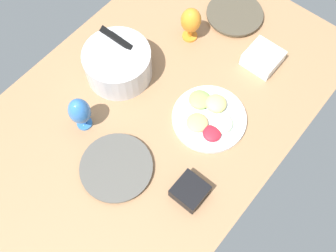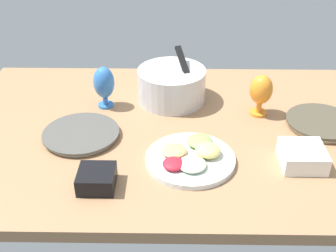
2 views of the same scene
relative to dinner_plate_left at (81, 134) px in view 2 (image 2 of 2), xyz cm
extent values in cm
cube|color=#99704C|center=(31.84, 6.24, -3.09)|extent=(160.00, 104.00, 4.00)
cylinder|color=silver|center=(0.00, 0.00, -0.43)|extent=(25.00, 25.00, 1.31)
cylinder|color=#4E4C47|center=(0.00, 0.00, 0.61)|extent=(27.17, 27.17, 0.78)
cylinder|color=beige|center=(87.21, 8.63, -0.27)|extent=(23.47, 23.47, 1.62)
cylinder|color=#494233|center=(87.21, 8.63, 1.02)|extent=(25.51, 25.51, 0.97)
cylinder|color=silver|center=(32.23, 27.93, 5.58)|extent=(27.26, 27.26, 13.34)
cylinder|color=white|center=(32.23, 27.93, 9.59)|extent=(24.53, 24.53, 2.40)
cube|color=black|center=(37.00, 27.93, 13.25)|extent=(8.14, 19.64, 11.30)
cylinder|color=silver|center=(38.33, -14.02, -0.19)|extent=(29.33, 29.33, 1.80)
ellipsoid|color=#F9E072|center=(44.01, -12.75, 2.59)|extent=(8.26, 8.26, 3.76)
ellipsoid|color=#8CC659|center=(41.59, -6.64, 2.03)|extent=(8.78, 8.78, 2.64)
ellipsoid|color=#F2A566|center=(33.01, -12.03, 1.82)|extent=(8.36, 8.36, 2.22)
ellipsoid|color=red|center=(32.96, -19.19, 1.87)|extent=(7.13, 7.13, 2.32)
ellipsoid|color=beige|center=(38.71, -19.28, 1.83)|extent=(9.04, 9.04, 2.23)
cylinder|color=orange|center=(65.55, 17.20, -0.59)|extent=(6.69, 6.69, 1.00)
cylinder|color=orange|center=(65.55, 17.20, 1.82)|extent=(2.00, 2.00, 3.81)
ellipsoid|color=orange|center=(65.55, 17.20, 9.47)|extent=(8.72, 8.72, 11.50)
cylinder|color=#326FBE|center=(5.65, 22.35, -0.59)|extent=(6.06, 6.06, 1.00)
cylinder|color=#326FBE|center=(5.65, 22.35, 1.45)|extent=(2.00, 2.00, 3.08)
ellipsoid|color=#326FBE|center=(5.65, 22.35, 9.39)|extent=(8.27, 8.27, 12.78)
cube|color=white|center=(74.26, -14.72, 1.98)|extent=(13.82, 13.82, 6.14)
cube|color=#F9E072|center=(74.26, -14.72, 3.95)|extent=(11.33, 11.33, 1.97)
cube|color=black|center=(9.90, -26.74, 1.71)|extent=(11.03, 11.03, 5.60)
cube|color=tan|center=(9.90, -26.74, 3.50)|extent=(9.05, 9.05, 1.79)
camera|label=1|loc=(-25.60, -46.09, 137.15)|focal=41.94mm
camera|label=2|loc=(32.86, -126.57, 83.42)|focal=45.86mm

